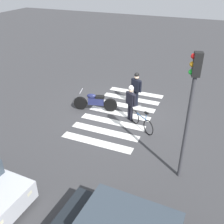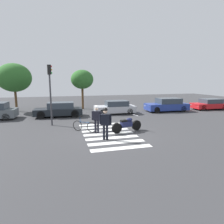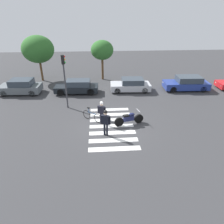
{
  "view_description": "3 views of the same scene",
  "coord_description": "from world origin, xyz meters",
  "px_view_note": "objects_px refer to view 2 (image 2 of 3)",
  "views": [
    {
      "loc": [
        -4.06,
        10.67,
        6.5
      ],
      "look_at": [
        -0.11,
        1.25,
        0.75
      ],
      "focal_mm": 41.43,
      "sensor_mm": 36.0,
      "label": 1
    },
    {
      "loc": [
        -2.88,
        -11.38,
        3.38
      ],
      "look_at": [
        0.68,
        1.67,
        1.11
      ],
      "focal_mm": 30.52,
      "sensor_mm": 36.0,
      "label": 2
    },
    {
      "loc": [
        -0.83,
        -12.43,
        7.52
      ],
      "look_at": [
        0.08,
        0.75,
        0.76
      ],
      "focal_mm": 31.96,
      "sensor_mm": 36.0,
      "label": 3
    }
  ],
  "objects_px": {
    "officer_on_foot": "(105,121)",
    "car_silver_sedan": "(115,107)",
    "traffic_light_pole": "(50,86)",
    "car_blue_hatchback": "(167,105)",
    "officer_by_motorcycle": "(97,117)",
    "leaning_bicycle": "(84,126)",
    "police_motorcycle": "(127,125)",
    "car_black_suv": "(59,110)",
    "car_red_convertible": "(210,104)"
  },
  "relations": [
    {
      "from": "officer_on_foot",
      "to": "car_silver_sedan",
      "type": "relative_size",
      "value": 0.45
    },
    {
      "from": "traffic_light_pole",
      "to": "car_blue_hatchback",
      "type": "bearing_deg",
      "value": 16.78
    },
    {
      "from": "officer_by_motorcycle",
      "to": "leaning_bicycle",
      "type": "bearing_deg",
      "value": 142.92
    },
    {
      "from": "police_motorcycle",
      "to": "officer_by_motorcycle",
      "type": "relative_size",
      "value": 1.23
    },
    {
      "from": "officer_by_motorcycle",
      "to": "car_silver_sedan",
      "type": "bearing_deg",
      "value": 64.49
    },
    {
      "from": "officer_on_foot",
      "to": "police_motorcycle",
      "type": "bearing_deg",
      "value": 36.09
    },
    {
      "from": "traffic_light_pole",
      "to": "car_black_suv",
      "type": "bearing_deg",
      "value": 81.31
    },
    {
      "from": "officer_on_foot",
      "to": "car_blue_hatchback",
      "type": "height_order",
      "value": "officer_on_foot"
    },
    {
      "from": "car_red_convertible",
      "to": "traffic_light_pole",
      "type": "height_order",
      "value": "traffic_light_pole"
    },
    {
      "from": "officer_on_foot",
      "to": "car_red_convertible",
      "type": "height_order",
      "value": "officer_on_foot"
    },
    {
      "from": "officer_on_foot",
      "to": "car_silver_sedan",
      "type": "distance_m",
      "value": 8.66
    },
    {
      "from": "car_blue_hatchback",
      "to": "traffic_light_pole",
      "type": "bearing_deg",
      "value": -163.22
    },
    {
      "from": "car_blue_hatchback",
      "to": "officer_by_motorcycle",
      "type": "bearing_deg",
      "value": -144.04
    },
    {
      "from": "car_blue_hatchback",
      "to": "car_red_convertible",
      "type": "height_order",
      "value": "car_blue_hatchback"
    },
    {
      "from": "car_silver_sedan",
      "to": "officer_on_foot",
      "type": "bearing_deg",
      "value": -109.85
    },
    {
      "from": "car_red_convertible",
      "to": "car_silver_sedan",
      "type": "bearing_deg",
      "value": 179.42
    },
    {
      "from": "officer_on_foot",
      "to": "traffic_light_pole",
      "type": "xyz_separation_m",
      "value": [
        -3.09,
        4.48,
        1.89
      ]
    },
    {
      "from": "officer_on_foot",
      "to": "car_red_convertible",
      "type": "distance_m",
      "value": 16.48
    },
    {
      "from": "leaning_bicycle",
      "to": "car_red_convertible",
      "type": "relative_size",
      "value": 0.35
    },
    {
      "from": "car_black_suv",
      "to": "car_silver_sedan",
      "type": "xyz_separation_m",
      "value": [
        5.5,
        0.21,
        -0.02
      ]
    },
    {
      "from": "car_black_suv",
      "to": "car_silver_sedan",
      "type": "relative_size",
      "value": 1.06
    },
    {
      "from": "police_motorcycle",
      "to": "officer_on_foot",
      "type": "bearing_deg",
      "value": -143.91
    },
    {
      "from": "car_silver_sedan",
      "to": "car_black_suv",
      "type": "bearing_deg",
      "value": -177.81
    },
    {
      "from": "car_silver_sedan",
      "to": "car_blue_hatchback",
      "type": "relative_size",
      "value": 0.89
    },
    {
      "from": "car_black_suv",
      "to": "car_red_convertible",
      "type": "height_order",
      "value": "car_black_suv"
    },
    {
      "from": "leaning_bicycle",
      "to": "officer_by_motorcycle",
      "type": "xyz_separation_m",
      "value": [
        0.73,
        -0.55,
        0.66
      ]
    },
    {
      "from": "leaning_bicycle",
      "to": "car_silver_sedan",
      "type": "xyz_separation_m",
      "value": [
        3.89,
        6.07,
        0.24
      ]
    },
    {
      "from": "officer_on_foot",
      "to": "traffic_light_pole",
      "type": "height_order",
      "value": "traffic_light_pole"
    },
    {
      "from": "police_motorcycle",
      "to": "leaning_bicycle",
      "type": "xyz_separation_m",
      "value": [
        -2.7,
        0.78,
        -0.09
      ]
    },
    {
      "from": "car_black_suv",
      "to": "car_blue_hatchback",
      "type": "bearing_deg",
      "value": 0.81
    },
    {
      "from": "car_black_suv",
      "to": "leaning_bicycle",
      "type": "bearing_deg",
      "value": -74.64
    },
    {
      "from": "car_blue_hatchback",
      "to": "traffic_light_pole",
      "type": "xyz_separation_m",
      "value": [
        -11.92,
        -3.6,
        2.3
      ]
    },
    {
      "from": "leaning_bicycle",
      "to": "officer_by_motorcycle",
      "type": "bearing_deg",
      "value": -37.08
    },
    {
      "from": "leaning_bicycle",
      "to": "car_red_convertible",
      "type": "xyz_separation_m",
      "value": [
        15.34,
        5.95,
        0.21
      ]
    },
    {
      "from": "officer_on_foot",
      "to": "car_black_suv",
      "type": "bearing_deg",
      "value": 107.93
    },
    {
      "from": "leaning_bicycle",
      "to": "officer_by_motorcycle",
      "type": "distance_m",
      "value": 1.13
    },
    {
      "from": "leaning_bicycle",
      "to": "car_red_convertible",
      "type": "height_order",
      "value": "car_red_convertible"
    },
    {
      "from": "car_black_suv",
      "to": "car_red_convertible",
      "type": "xyz_separation_m",
      "value": [
        16.95,
        0.09,
        -0.06
      ]
    },
    {
      "from": "police_motorcycle",
      "to": "officer_on_foot",
      "type": "distance_m",
      "value": 2.25
    },
    {
      "from": "police_motorcycle",
      "to": "car_silver_sedan",
      "type": "xyz_separation_m",
      "value": [
        1.19,
        6.86,
        0.16
      ]
    },
    {
      "from": "police_motorcycle",
      "to": "officer_on_foot",
      "type": "xyz_separation_m",
      "value": [
        -1.75,
        -1.27,
        0.62
      ]
    },
    {
      "from": "leaning_bicycle",
      "to": "car_red_convertible",
      "type": "distance_m",
      "value": 16.46
    },
    {
      "from": "police_motorcycle",
      "to": "officer_by_motorcycle",
      "type": "bearing_deg",
      "value": 173.24
    },
    {
      "from": "officer_by_motorcycle",
      "to": "car_red_convertible",
      "type": "relative_size",
      "value": 0.44
    },
    {
      "from": "officer_by_motorcycle",
      "to": "officer_on_foot",
      "type": "bearing_deg",
      "value": -81.56
    },
    {
      "from": "officer_by_motorcycle",
      "to": "traffic_light_pole",
      "type": "height_order",
      "value": "traffic_light_pole"
    },
    {
      "from": "officer_on_foot",
      "to": "car_silver_sedan",
      "type": "xyz_separation_m",
      "value": [
        2.94,
        8.13,
        -0.47
      ]
    },
    {
      "from": "officer_by_motorcycle",
      "to": "car_silver_sedan",
      "type": "distance_m",
      "value": 7.35
    },
    {
      "from": "leaning_bicycle",
      "to": "car_silver_sedan",
      "type": "relative_size",
      "value": 0.35
    },
    {
      "from": "leaning_bicycle",
      "to": "officer_on_foot",
      "type": "height_order",
      "value": "officer_on_foot"
    }
  ]
}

